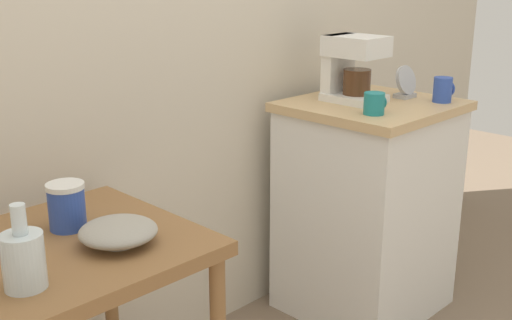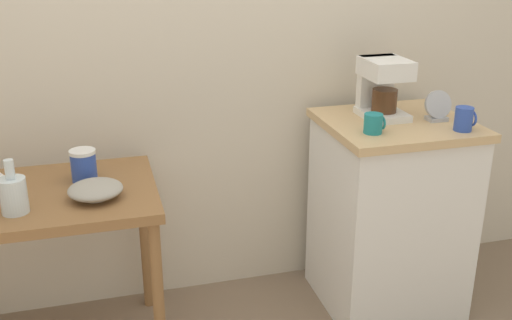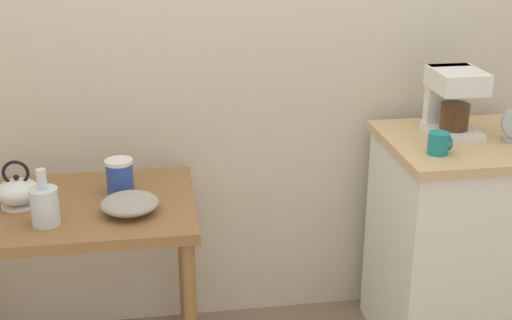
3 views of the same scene
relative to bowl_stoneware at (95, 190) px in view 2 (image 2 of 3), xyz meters
name	(u,v)px [view 2 (image 2 of 3)]	position (x,y,z in m)	size (l,w,h in m)	color
ground_plane	(228,320)	(0.52, 0.15, -0.78)	(8.00, 8.00, 0.00)	#7A6651
wooden_table	(38,216)	(-0.22, 0.10, -0.13)	(0.90, 0.62, 0.74)	olive
kitchen_counter	(389,214)	(1.29, 0.12, -0.32)	(0.63, 0.59, 0.91)	white
bowl_stoneware	(95,190)	(0.00, 0.00, 0.00)	(0.20, 0.20, 0.06)	#9E998C
glass_carafe_vase	(13,194)	(-0.28, -0.05, 0.04)	(0.09, 0.09, 0.20)	silver
canister_enamel	(84,165)	(-0.04, 0.19, 0.03)	(0.10, 0.10, 0.13)	#2D4CAD
coffee_maker	(382,85)	(1.24, 0.20, 0.27)	(0.18, 0.22, 0.26)	white
mug_blue	(464,119)	(1.48, -0.08, 0.18)	(0.08, 0.07, 0.10)	#2D4CAD
mug_dark_teal	(374,123)	(1.11, -0.01, 0.17)	(0.08, 0.08, 0.08)	teal
table_clock	(438,108)	(1.45, 0.07, 0.19)	(0.12, 0.06, 0.13)	#B2B5BA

